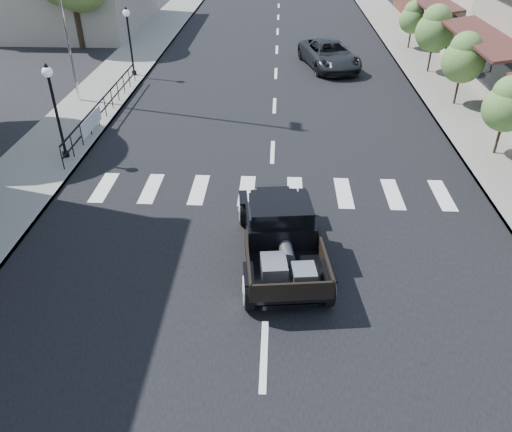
{
  "coord_description": "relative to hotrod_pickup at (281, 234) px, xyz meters",
  "views": [
    {
      "loc": [
        0.17,
        -10.32,
        8.27
      ],
      "look_at": [
        -0.35,
        0.95,
        1.0
      ],
      "focal_mm": 35.0,
      "sensor_mm": 36.0,
      "label": 1
    }
  ],
  "objects": [
    {
      "name": "small_tree_d",
      "position": [
        7.97,
        17.02,
        0.97
      ],
      "size": [
        2.0,
        2.0,
        3.34
      ],
      "primitive_type": null,
      "color": "#4C7435",
      "rests_on": "sidewalk_right"
    },
    {
      "name": "small_tree_c",
      "position": [
        7.97,
        11.99,
        0.85
      ],
      "size": [
        1.86,
        1.86,
        3.1
      ],
      "primitive_type": null,
      "color": "#4C7435",
      "rests_on": "sidewalk_right"
    },
    {
      "name": "lamp_post_b",
      "position": [
        -7.93,
        5.67,
        1.02
      ],
      "size": [
        0.36,
        0.36,
        3.43
      ],
      "primitive_type": null,
      "color": "black",
      "rests_on": "sidewalk_left"
    },
    {
      "name": "hotrod_pickup",
      "position": [
        0.0,
        0.0,
        0.0
      ],
      "size": [
        2.82,
        5.12,
        1.7
      ],
      "primitive_type": null,
      "rotation": [
        0.0,
        0.0,
        0.11
      ],
      "color": "black",
      "rests_on": "ground"
    },
    {
      "name": "road_markings",
      "position": [
        -0.33,
        9.67,
        -0.85
      ],
      "size": [
        12.0,
        60.0,
        0.06
      ],
      "primitive_type": null,
      "color": "silver",
      "rests_on": "ground"
    },
    {
      "name": "sidewalk_right",
      "position": [
        8.17,
        14.67,
        -0.77
      ],
      "size": [
        3.0,
        80.0,
        0.15
      ],
      "primitive_type": "cube",
      "color": "gray",
      "rests_on": "ground"
    },
    {
      "name": "banner",
      "position": [
        -7.55,
        7.67,
        -0.4
      ],
      "size": [
        0.04,
        2.2,
        0.6
      ],
      "primitive_type": null,
      "color": "silver",
      "rests_on": "sidewalk_left"
    },
    {
      "name": "sidewalk_left",
      "position": [
        -8.83,
        14.67,
        -0.77
      ],
      "size": [
        3.0,
        80.0,
        0.15
      ],
      "primitive_type": "cube",
      "color": "gray",
      "rests_on": "ground"
    },
    {
      "name": "ground",
      "position": [
        -0.33,
        -0.33,
        -0.85
      ],
      "size": [
        120.0,
        120.0,
        0.0
      ],
      "primitive_type": "plane",
      "color": "black",
      "rests_on": "ground"
    },
    {
      "name": "road",
      "position": [
        -0.33,
        14.67,
        -0.84
      ],
      "size": [
        14.0,
        80.0,
        0.02
      ],
      "primitive_type": "cube",
      "color": "black",
      "rests_on": "ground"
    },
    {
      "name": "small_tree_e",
      "position": [
        7.97,
        22.05,
        0.65
      ],
      "size": [
        1.62,
        1.62,
        2.69
      ],
      "primitive_type": null,
      "color": "#4C7435",
      "rests_on": "sidewalk_right"
    },
    {
      "name": "railing",
      "position": [
        -7.63,
        9.67,
        -0.2
      ],
      "size": [
        0.08,
        10.0,
        1.0
      ],
      "primitive_type": null,
      "color": "black",
      "rests_on": "sidewalk_left"
    },
    {
      "name": "second_car",
      "position": [
        2.64,
        17.92,
        -0.12
      ],
      "size": [
        3.63,
        5.68,
        1.46
      ],
      "primitive_type": "imported",
      "rotation": [
        0.0,
        0.0,
        0.25
      ],
      "color": "black",
      "rests_on": "ground"
    },
    {
      "name": "small_tree_b",
      "position": [
        7.97,
        6.74,
        0.7
      ],
      "size": [
        1.68,
        1.68,
        2.79
      ],
      "primitive_type": null,
      "color": "#4C7435",
      "rests_on": "sidewalk_right"
    },
    {
      "name": "lamp_post_c",
      "position": [
        -7.93,
        15.67,
        1.02
      ],
      "size": [
        0.36,
        0.36,
        3.43
      ],
      "primitive_type": null,
      "color": "black",
      "rests_on": "sidewalk_left"
    }
  ]
}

